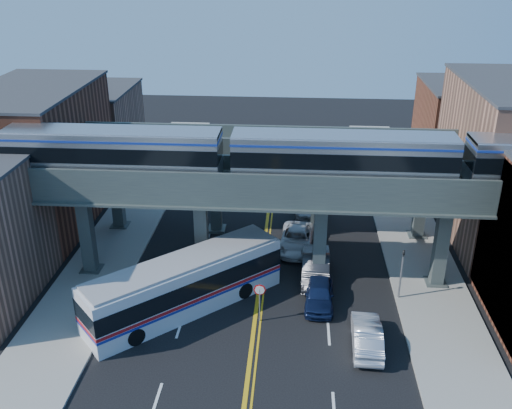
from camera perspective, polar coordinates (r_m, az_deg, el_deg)
ground at (r=33.57m, az=-0.51°, el=-14.52°), size 120.00×120.00×0.00m
sidewalk_west at (r=43.88m, az=-14.62°, el=-5.05°), size 5.00×70.00×0.16m
sidewalk_east at (r=42.72m, az=16.28°, el=-6.12°), size 5.00×70.00×0.16m
building_west_b at (r=49.34m, az=-20.94°, el=4.37°), size 8.00×14.00×11.00m
building_west_c at (r=61.19m, az=-15.91°, el=7.30°), size 8.00×10.00×8.00m
building_east_b at (r=47.52m, az=24.04°, el=3.75°), size 8.00×14.00×12.00m
building_east_c at (r=59.72m, az=19.98°, el=6.84°), size 8.00×10.00×9.00m
mural_panel at (r=36.34m, az=23.62°, el=-4.54°), size 0.10×9.50×9.50m
elevated_viaduct_near at (r=37.08m, az=0.45°, el=1.20°), size 52.00×3.60×7.40m
elevated_viaduct_far at (r=43.58m, az=1.05°, el=4.84°), size 52.00×3.60×7.40m
transit_train at (r=36.17m, az=8.68°, el=4.79°), size 43.22×2.71×3.15m
stop_sign at (r=34.91m, az=0.38°, el=-9.21°), size 0.76×0.09×2.63m
traffic_signal at (r=37.78m, az=14.37°, el=-6.26°), size 0.15×0.18×4.10m
transit_bus at (r=36.32m, az=-7.12°, el=-7.99°), size 11.73×10.98×3.39m
car_lane_a at (r=37.24m, az=6.33°, el=-8.81°), size 2.01×4.63×1.55m
car_lane_b at (r=39.77m, az=5.98°, el=-6.27°), size 1.99×5.38×1.76m
car_lane_c at (r=43.55m, az=4.08°, el=-3.48°), size 2.94×5.56×1.49m
car_lane_d at (r=49.28m, az=5.36°, el=0.08°), size 2.39×5.83×1.69m
car_parked_curb at (r=34.08m, az=11.03°, el=-12.74°), size 1.79×4.71×1.53m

